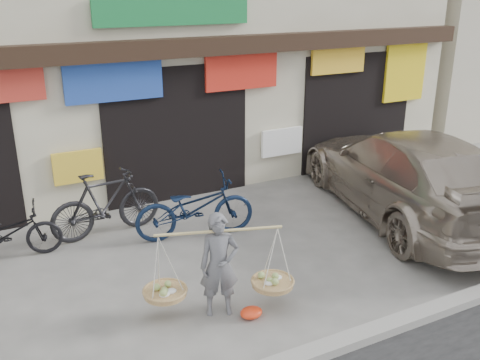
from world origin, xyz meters
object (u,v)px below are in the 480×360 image
street_vendor (219,270)px  bike_1 (106,203)px  suv (406,173)px  bike_2 (195,208)px  bike_0 (6,233)px

street_vendor → bike_1: 3.16m
street_vendor → suv: suv is taller
street_vendor → suv: bearing=35.0°
suv → bike_2: bearing=-0.2°
street_vendor → bike_1: (-0.74, 3.07, -0.06)m
street_vendor → suv: (4.56, 1.42, 0.16)m
suv → bike_1: bearing=-5.0°
bike_0 → bike_1: 1.65m
bike_2 → suv: bearing=-92.3°
bike_0 → suv: 7.11m
bike_1 → bike_2: (1.34, -0.78, -0.04)m
bike_0 → bike_2: 3.05m
bike_1 → suv: 5.56m
street_vendor → bike_2: size_ratio=0.93×
street_vendor → bike_2: bearing=93.1°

